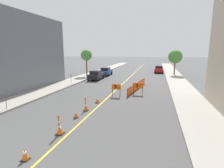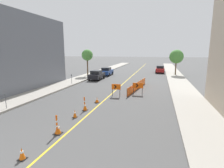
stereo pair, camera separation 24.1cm
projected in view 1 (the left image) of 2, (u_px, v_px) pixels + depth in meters
lane_stripe at (133, 75)px, 36.14m from camera, size 0.12×67.67×0.01m
sidewalk_left at (96, 73)px, 38.12m from camera, size 3.16×67.67×0.17m
sidewalk_right at (174, 76)px, 34.14m from camera, size 3.16×67.67×0.17m
traffic_cone_nearest at (25, 154)px, 7.74m from camera, size 0.34×0.34×0.56m
traffic_cone_second at (60, 129)px, 10.19m from camera, size 0.46×0.46×0.60m
traffic_cone_third at (76, 114)px, 12.69m from camera, size 0.33×0.33×0.59m
traffic_cone_fourth at (86, 107)px, 14.21m from camera, size 0.41×0.41×0.69m
traffic_cone_fifth at (98, 100)px, 16.44m from camera, size 0.43×0.43×0.51m
delineator_post_front at (59, 126)px, 10.06m from camera, size 0.32×0.32×1.19m
delineator_post_rear at (85, 105)px, 14.20m from camera, size 0.31×0.31×1.14m
arrow_barricade_primary at (116, 87)px, 18.64m from camera, size 0.97×0.12×1.33m
arrow_barricade_secondary at (138, 86)px, 19.49m from camera, size 1.17×0.10×1.31m
safety_mesh_fence at (137, 86)px, 22.14m from camera, size 1.23×8.31×0.92m
parked_car_curb_near at (96, 75)px, 29.60m from camera, size 1.95×4.36×1.59m
parked_car_curb_mid at (106, 71)px, 34.87m from camera, size 1.94×4.34×1.59m
parked_car_curb_far at (159, 69)px, 39.20m from camera, size 1.93×4.31×1.59m
parking_meter_near_curb at (6, 98)px, 14.03m from camera, size 0.12×0.11×1.26m
parking_meter_far_curb at (71, 77)px, 24.60m from camera, size 0.12×0.11×1.43m
street_tree_left_near at (86, 55)px, 33.03m from camera, size 2.10×2.10×4.93m
street_tree_right_near at (175, 57)px, 34.23m from camera, size 2.68×2.68×4.90m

